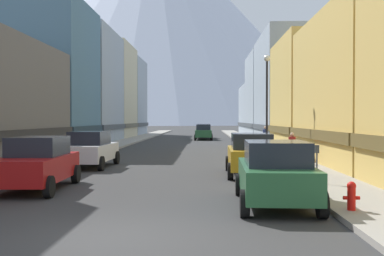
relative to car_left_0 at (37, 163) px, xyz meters
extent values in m
plane|color=#323232|center=(3.80, -6.33, -0.90)|extent=(400.00, 400.00, 0.00)
cube|color=gray|center=(-2.45, 28.67, -0.82)|extent=(2.50, 100.00, 0.15)
cube|color=gray|center=(10.05, 28.67, -0.82)|extent=(2.50, 100.00, 0.15)
cube|color=slate|center=(-8.50, 21.34, 4.86)|extent=(9.61, 9.01, 11.52)
cube|color=#22333F|center=(-8.50, 21.34, 0.70)|extent=(9.91, 9.01, 0.50)
cube|color=#99A5B2|center=(-8.48, 32.04, 4.81)|extent=(9.56, 11.35, 11.43)
cube|color=#444A50|center=(-8.48, 32.04, 0.70)|extent=(9.86, 11.35, 0.50)
cube|color=beige|center=(-6.74, 43.07, 4.97)|extent=(6.08, 10.36, 11.73)
cube|color=#595444|center=(-6.74, 43.07, 0.70)|extent=(6.38, 10.36, 0.50)
cube|color=#99A5B2|center=(-8.44, 53.79, 4.71)|extent=(9.49, 10.55, 11.22)
cube|color=#444A50|center=(-8.44, 53.79, 0.70)|extent=(9.79, 10.55, 0.50)
cube|color=#D8B259|center=(15.46, 20.49, 3.34)|extent=(8.31, 10.20, 8.49)
cube|color=brown|center=(15.46, 20.49, 0.70)|extent=(8.61, 10.20, 0.50)
cube|color=#99A5B2|center=(16.12, 32.79, 4.61)|extent=(9.64, 13.66, 11.02)
cube|color=#444A50|center=(16.12, 32.79, 0.70)|extent=(9.94, 13.66, 0.50)
cube|color=#99A5B2|center=(14.40, 46.31, 4.54)|extent=(6.19, 12.26, 10.87)
cube|color=#444A50|center=(14.40, 46.31, 0.70)|extent=(6.49, 12.26, 0.50)
cube|color=#99A5B2|center=(16.00, 58.83, 2.92)|extent=(9.39, 12.68, 7.63)
cube|color=#444A50|center=(16.00, 58.83, 0.70)|extent=(9.69, 12.68, 0.50)
cube|color=#9E1111|center=(0.00, -0.06, -0.16)|extent=(1.98, 4.46, 0.80)
cube|color=#1E232D|center=(-0.01, 0.19, 0.56)|extent=(1.67, 2.25, 0.64)
cylinder|color=black|center=(0.98, -1.68, -0.56)|extent=(0.24, 0.69, 0.68)
cylinder|color=black|center=(0.87, 1.62, -0.56)|extent=(0.24, 0.69, 0.68)
cylinder|color=black|center=(-0.97, 1.56, -0.56)|extent=(0.24, 0.69, 0.68)
cube|color=silver|center=(0.00, 7.38, -0.16)|extent=(1.95, 4.44, 0.80)
cube|color=#1E232D|center=(0.00, 7.13, 0.56)|extent=(1.65, 2.24, 0.64)
cylinder|color=black|center=(-0.88, 9.05, -0.56)|extent=(0.24, 0.69, 0.68)
cylinder|color=black|center=(0.96, 9.01, -0.56)|extent=(0.24, 0.69, 0.68)
cylinder|color=black|center=(-0.96, 5.76, -0.56)|extent=(0.24, 0.69, 0.68)
cylinder|color=black|center=(0.88, 5.71, -0.56)|extent=(0.24, 0.69, 0.68)
cube|color=#265933|center=(7.60, -2.67, -0.16)|extent=(1.97, 4.45, 0.80)
cube|color=#1E232D|center=(7.59, -2.92, 0.56)|extent=(1.66, 2.25, 0.64)
cylinder|color=black|center=(6.73, -1.00, -0.56)|extent=(0.24, 0.69, 0.68)
cylinder|color=black|center=(8.57, -1.05, -0.56)|extent=(0.24, 0.69, 0.68)
cylinder|color=black|center=(6.63, -4.29, -0.56)|extent=(0.24, 0.69, 0.68)
cylinder|color=black|center=(8.47, -4.35, -0.56)|extent=(0.24, 0.69, 0.68)
cube|color=#B28419|center=(7.60, 4.33, -0.16)|extent=(1.92, 4.43, 0.80)
cube|color=#1E232D|center=(7.60, 4.08, 0.56)|extent=(1.64, 2.23, 0.64)
cylinder|color=black|center=(6.71, 6.00, -0.56)|extent=(0.23, 0.68, 0.68)
cylinder|color=black|center=(8.55, 5.96, -0.56)|extent=(0.23, 0.68, 0.68)
cylinder|color=black|center=(6.65, 2.70, -0.56)|extent=(0.23, 0.68, 0.68)
cylinder|color=black|center=(8.49, 2.66, -0.56)|extent=(0.23, 0.68, 0.68)
cube|color=#265933|center=(5.40, 38.20, -0.16)|extent=(1.84, 4.40, 0.80)
cube|color=#1E232D|center=(5.40, 37.95, 0.56)|extent=(1.60, 2.20, 0.64)
cylinder|color=black|center=(4.48, 39.85, -0.56)|extent=(0.22, 0.68, 0.68)
cylinder|color=black|center=(6.32, 39.85, -0.56)|extent=(0.22, 0.68, 0.68)
cylinder|color=black|center=(4.48, 36.55, -0.56)|extent=(0.22, 0.68, 0.68)
cylinder|color=black|center=(6.32, 36.55, -0.56)|extent=(0.22, 0.68, 0.68)
cube|color=slate|center=(5.40, 42.97, -0.16)|extent=(1.84, 4.40, 0.80)
cube|color=#1E232D|center=(5.40, 42.72, 0.56)|extent=(1.60, 2.20, 0.64)
cylinder|color=black|center=(4.48, 44.62, -0.56)|extent=(0.22, 0.68, 0.68)
cylinder|color=black|center=(6.32, 44.62, -0.56)|extent=(0.22, 0.68, 0.68)
cylinder|color=black|center=(4.48, 41.32, -0.56)|extent=(0.22, 0.68, 0.68)
cylinder|color=black|center=(6.32, 41.32, -0.56)|extent=(0.22, 0.68, 0.68)
cylinder|color=red|center=(9.25, -4.07, -0.47)|extent=(0.20, 0.20, 0.55)
sphere|color=red|center=(9.25, -4.07, -0.16)|extent=(0.22, 0.22, 0.22)
cylinder|color=red|center=(9.10, -4.07, -0.45)|extent=(0.10, 0.09, 0.09)
cylinder|color=red|center=(9.40, -4.07, -0.45)|extent=(0.10, 0.09, 0.09)
cylinder|color=#595960|center=(9.55, 0.78, -0.22)|extent=(0.06, 0.06, 1.05)
cube|color=#33383F|center=(9.55, 0.78, 0.44)|extent=(0.14, 0.10, 0.28)
cylinder|color=brown|center=(10.80, 9.05, -0.53)|extent=(0.38, 0.38, 0.43)
sphere|color=#378035|center=(10.80, 9.05, -0.14)|extent=(0.46, 0.46, 0.46)
cylinder|color=navy|center=(10.05, 18.85, -0.01)|extent=(0.36, 0.36, 1.48)
sphere|color=tan|center=(10.05, 18.85, 0.85)|extent=(0.24, 0.24, 0.24)
cylinder|color=maroon|center=(10.05, 8.19, -0.08)|extent=(0.36, 0.36, 1.34)
sphere|color=tan|center=(10.05, 8.19, 0.69)|extent=(0.21, 0.21, 0.21)
cylinder|color=black|center=(9.15, 11.11, 2.00)|extent=(0.12, 0.12, 5.50)
sphere|color=white|center=(9.15, 11.11, 4.93)|extent=(0.36, 0.36, 0.36)
cone|color=silver|center=(-24.24, 253.67, 57.51)|extent=(211.83, 211.83, 116.82)
camera|label=1|loc=(5.70, -15.56, 1.47)|focal=43.78mm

